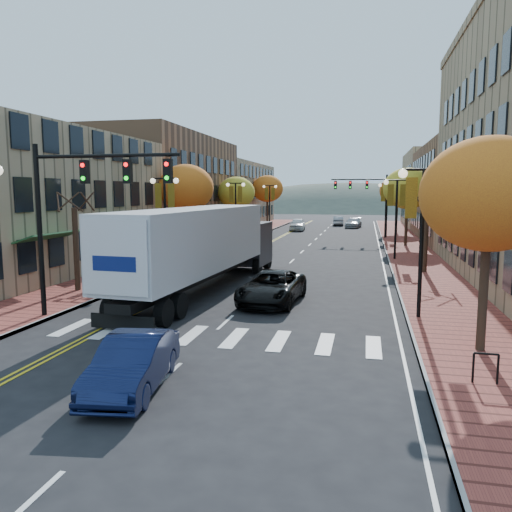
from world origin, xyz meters
The scene contains 30 objects.
ground centered at (0.00, 0.00, 0.00)m, with size 200.00×200.00×0.00m, color black.
sidewalk_left centered at (-9.00, 32.50, 0.07)m, with size 4.00×85.00×0.15m, color brown.
sidewalk_right centered at (9.00, 32.50, 0.07)m, with size 4.00×85.00×0.15m, color brown.
building_left_near centered at (-17.00, 13.00, 4.50)m, with size 12.00×22.00×9.00m, color #9E8966.
building_left_mid centered at (-17.00, 36.00, 5.50)m, with size 12.00×24.00×11.00m, color brown.
building_left_far centered at (-17.00, 61.00, 4.75)m, with size 12.00×26.00×9.50m, color #9E8966.
building_right_mid centered at (18.50, 42.00, 5.00)m, with size 15.00×24.00×10.00m, color brown.
building_right_far centered at (18.50, 64.00, 5.50)m, with size 15.00×20.00×11.00m, color #9E8966.
tree_left_a centered at (-9.00, 8.00, 2.25)m, with size 0.28×0.28×4.20m.
tree_left_b centered at (-9.00, 24.00, 5.45)m, with size 4.48×4.48×7.21m.
tree_left_c centered at (-9.00, 40.00, 5.05)m, with size 4.16×4.16×6.69m.
tree_left_d centered at (-9.00, 58.00, 5.60)m, with size 4.61×4.61×7.42m.
tree_right_a centered at (9.00, 2.00, 5.05)m, with size 4.16×4.16×6.69m.
tree_right_b centered at (9.00, 18.00, 2.25)m, with size 0.28×0.28×4.20m.
tree_right_c centered at (9.00, 34.00, 5.45)m, with size 4.48×4.48×7.21m.
tree_right_d centered at (9.00, 50.00, 5.29)m, with size 4.35×4.35×7.00m.
lamp_left_b centered at (-7.50, 16.00, 4.29)m, with size 1.96×0.36×6.05m.
lamp_left_c centered at (-7.50, 34.00, 4.29)m, with size 1.96×0.36×6.05m.
lamp_left_d centered at (-7.50, 52.00, 4.29)m, with size 1.96×0.36×6.05m.
lamp_right_a centered at (7.50, 6.00, 4.29)m, with size 1.96×0.36×6.05m.
lamp_right_b centered at (7.50, 24.00, 4.29)m, with size 1.96×0.36×6.05m.
lamp_right_c centered at (7.50, 42.00, 4.29)m, with size 1.96×0.36×6.05m.
traffic_mast_near centered at (-5.48, 3.00, 4.92)m, with size 6.10×0.35×7.00m.
traffic_mast_far centered at (5.48, 42.00, 4.92)m, with size 6.10×0.34×7.00m.
semi_truck centered at (-2.80, 9.93, 2.54)m, with size 3.86×17.52×4.34m.
navy_sedan centered at (-0.50, -3.01, 0.70)m, with size 1.49×4.27×1.41m, color #0D1435.
black_suv centered at (1.15, 7.86, 0.74)m, with size 2.45×5.31×1.48m, color black.
car_far_white centered at (-3.65, 51.79, 0.82)m, with size 1.94×4.82×1.64m, color white.
car_far_silver centered at (3.52, 58.66, 0.71)m, with size 2.00×4.91×1.43m, color #9E9EA5.
car_far_oncoming centered at (1.12, 63.37, 0.72)m, with size 1.52×4.35×1.43m, color #96969D.
Camera 1 is at (5.35, -14.55, 5.14)m, focal length 35.00 mm.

